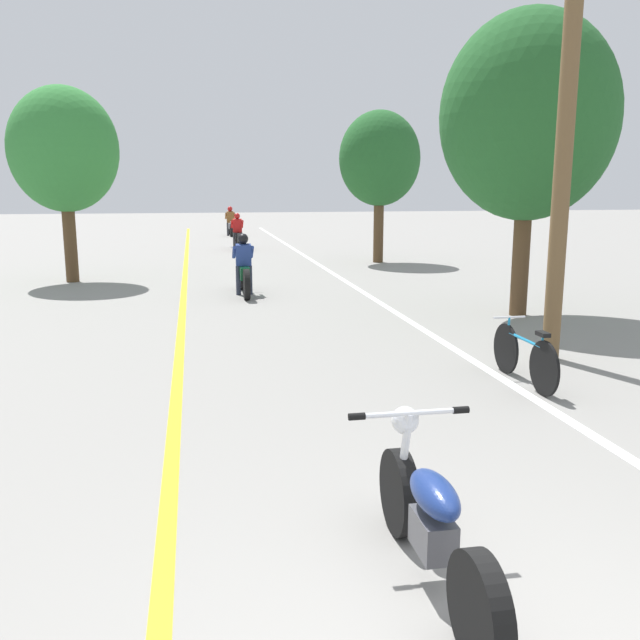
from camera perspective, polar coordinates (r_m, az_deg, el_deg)
The scene contains 11 objects.
lane_stripe_center at distance 15.78m, azimuth -11.41°, elevation 2.18°, with size 0.14×48.00×0.01m, color yellow.
lane_stripe_edge at distance 16.23m, azimuth 3.20°, elevation 2.64°, with size 0.14×48.00×0.01m, color white.
utility_pole at distance 9.98m, azimuth 19.94°, elevation 14.41°, with size 1.10×0.24×6.02m.
roadside_tree_right_near at distance 13.32m, azimuth 17.19°, elevation 15.99°, with size 3.25×2.93×5.53m.
roadside_tree_right_far at distance 21.88m, azimuth 5.04°, elevation 13.33°, with size 2.56×2.31×4.74m.
roadside_tree_left at distance 18.44m, azimuth -20.78°, elevation 13.21°, with size 2.68×2.41×4.85m.
motorcycle_foreground at distance 4.38m, azimuth 9.33°, elevation -16.46°, with size 0.83×1.99×0.98m.
motorcycle_rider_lead at distance 15.44m, azimuth -6.44°, elevation 4.10°, with size 0.50×2.21×1.38m.
motorcycle_rider_mid at distance 26.48m, azimuth -6.96°, elevation 7.06°, with size 0.50×2.11×1.39m.
motorcycle_rider_far at distance 33.85m, azimuth -7.56°, elevation 7.97°, with size 0.50×2.13×1.42m.
bicycle_parked at distance 8.79m, azimuth 16.83°, elevation -2.91°, with size 0.44×1.67×0.77m.
Camera 1 is at (-1.44, -2.45, 2.44)m, focal length 38.00 mm.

